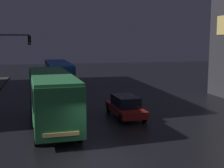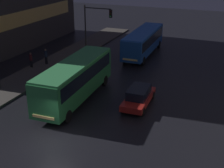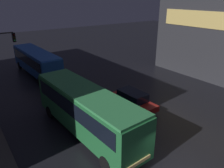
# 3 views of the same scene
# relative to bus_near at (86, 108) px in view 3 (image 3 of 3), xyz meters

# --- Properties ---
(bus_near) EXTENTS (3.03, 10.61, 3.42)m
(bus_near) POSITION_rel_bus_near_xyz_m (0.00, 0.00, 0.00)
(bus_near) COLOR #236B38
(bus_near) RESTS_ON ground
(bus_far) EXTENTS (2.76, 10.71, 3.07)m
(bus_far) POSITION_rel_bus_near_xyz_m (1.35, 14.93, -0.21)
(bus_far) COLOR #194793
(bus_far) RESTS_ON ground
(car_taxi) EXTENTS (2.01, 4.78, 1.54)m
(car_taxi) POSITION_rel_bus_near_xyz_m (5.30, 1.13, -1.33)
(car_taxi) COLOR maroon
(car_taxi) RESTS_ON ground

